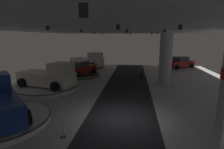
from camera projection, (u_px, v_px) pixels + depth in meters
The scene contains 13 objects.
ground at pixel (121, 118), 11.32m from camera, with size 24.00×44.00×0.06m.
ceiling_with_spotlights at pixel (122, 25), 10.20m from camera, with size 24.00×44.00×0.39m.
column_right at pixel (166, 58), 19.19m from camera, with size 1.32×1.32×5.50m.
display_platform_deep_right at pixel (179, 68), 28.28m from camera, with size 4.97×4.97×0.26m.
display_car_deep_right at pixel (180, 63), 28.12m from camera, with size 4.53×3.71×1.71m.
display_platform_far_left at pixel (81, 75), 23.49m from camera, with size 4.91×4.91×0.24m.
display_car_far_left at pixel (81, 68), 23.29m from camera, with size 3.62×4.55×1.71m.
display_platform_mid_left at pixel (47, 88), 17.40m from camera, with size 5.68×5.68×0.34m.
pickup_truck_mid_left at pixel (49, 77), 17.07m from camera, with size 5.64×3.62×2.30m.
display_platform_deep_left at pixel (87, 67), 29.80m from camera, with size 5.68×5.68×0.25m.
pickup_truck_deep_left at pixel (88, 61), 29.44m from camera, with size 5.70×4.17×2.30m.
visitor_walking_near at pixel (141, 71), 21.78m from camera, with size 0.32×0.32×1.59m.
stanchion_a at pixel (63, 130), 9.04m from camera, with size 0.28×0.28×1.01m.
Camera 1 is at (0.71, -10.54, 4.90)m, focal length 29.35 mm.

